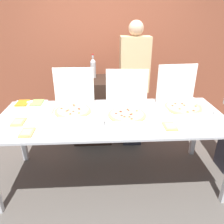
# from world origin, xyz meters

# --- Properties ---
(ground_plane) EXTENTS (16.00, 16.00, 0.00)m
(ground_plane) POSITION_xyz_m (0.00, 0.00, 0.00)
(ground_plane) COLOR #514C47
(brick_wall_behind) EXTENTS (10.00, 0.06, 2.80)m
(brick_wall_behind) POSITION_xyz_m (0.00, 1.70, 1.40)
(brick_wall_behind) COLOR #9E5138
(brick_wall_behind) RESTS_ON ground_plane
(buffet_table) EXTENTS (2.49, 1.00, 0.86)m
(buffet_table) POSITION_xyz_m (0.00, 0.00, 0.78)
(buffet_table) COLOR silver
(buffet_table) RESTS_ON ground_plane
(pizza_box_near_right) EXTENTS (0.47, 0.49, 0.46)m
(pizza_box_near_right) POSITION_xyz_m (-0.43, 0.16, 0.94)
(pizza_box_near_right) COLOR white
(pizza_box_near_right) RESTS_ON buffet_table
(pizza_box_near_left) EXTENTS (0.53, 0.54, 0.48)m
(pizza_box_near_left) POSITION_xyz_m (0.83, 0.18, 0.94)
(pizza_box_near_left) COLOR white
(pizza_box_near_left) RESTS_ON buffet_table
(pizza_box_far_left) EXTENTS (0.51, 0.53, 0.47)m
(pizza_box_far_left) POSITION_xyz_m (0.17, 0.03, 0.94)
(pizza_box_far_left) COLOR white
(pizza_box_far_left) RESTS_ON buffet_table
(paper_plate_front_left) EXTENTS (0.21, 0.21, 0.03)m
(paper_plate_front_left) POSITION_xyz_m (-0.82, -0.34, 0.87)
(paper_plate_front_left) COLOR white
(paper_plate_front_left) RESTS_ON buffet_table
(paper_plate_front_center) EXTENTS (0.26, 0.26, 0.03)m
(paper_plate_front_center) POSITION_xyz_m (0.56, -0.30, 0.87)
(paper_plate_front_center) COLOR white
(paper_plate_front_center) RESTS_ON buffet_table
(paper_plate_front_right) EXTENTS (0.25, 0.25, 0.03)m
(paper_plate_front_right) POSITION_xyz_m (-0.97, -0.12, 0.87)
(paper_plate_front_right) COLOR white
(paper_plate_front_right) RESTS_ON buffet_table
(veggie_tray) EXTENTS (0.38, 0.23, 0.05)m
(veggie_tray) POSITION_xyz_m (-0.98, 0.35, 0.88)
(veggie_tray) COLOR white
(veggie_tray) RESTS_ON buffet_table
(sideboard_podium) EXTENTS (0.58, 0.59, 0.99)m
(sideboard_podium) POSITION_xyz_m (-0.26, 1.02, 0.49)
(sideboard_podium) COLOR black
(sideboard_podium) RESTS_ON ground_plane
(soda_bottle) EXTENTS (0.08, 0.08, 0.35)m
(soda_bottle) POSITION_xyz_m (-0.22, 1.12, 1.14)
(soda_bottle) COLOR #B7BCC1
(soda_bottle) RESTS_ON sideboard_podium
(soda_can_silver) EXTENTS (0.07, 0.07, 0.12)m
(soda_can_silver) POSITION_xyz_m (-0.33, 1.23, 1.05)
(soda_can_silver) COLOR silver
(soda_can_silver) RESTS_ON sideboard_podium
(soda_can_colored) EXTENTS (0.07, 0.07, 0.12)m
(soda_can_colored) POSITION_xyz_m (-0.28, 0.91, 1.05)
(soda_can_colored) COLOR gold
(soda_can_colored) RESTS_ON sideboard_podium
(person_guest_plaid) EXTENTS (0.40, 0.22, 1.81)m
(person_guest_plaid) POSITION_xyz_m (0.36, 0.81, 0.95)
(person_guest_plaid) COLOR #2D2D38
(person_guest_plaid) RESTS_ON ground_plane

